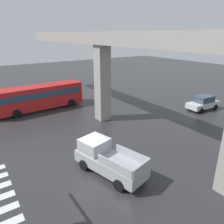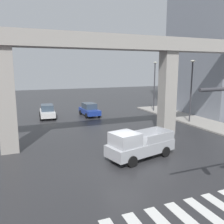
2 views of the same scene
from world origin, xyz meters
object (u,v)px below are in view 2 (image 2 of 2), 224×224
at_px(pickup_truck, 138,145).
at_px(street_lamp_far_north, 155,81).
at_px(sedan_white, 47,111).
at_px(street_lamp_mid_block, 191,84).
at_px(sedan_blue, 89,110).

distance_m(pickup_truck, street_lamp_far_north, 19.52).
xyz_separation_m(pickup_truck, street_lamp_far_north, (11.03, 15.71, 3.57)).
bearing_deg(sedan_white, street_lamp_mid_block, -31.11).
bearing_deg(street_lamp_mid_block, pickup_truck, -144.70).
height_order(pickup_truck, sedan_white, pickup_truck).
height_order(street_lamp_mid_block, street_lamp_far_north, same).
distance_m(sedan_white, sedan_blue, 5.49).
relative_size(street_lamp_mid_block, street_lamp_far_north, 1.00).
height_order(sedan_blue, street_lamp_far_north, street_lamp_far_north).
height_order(pickup_truck, street_lamp_far_north, street_lamp_far_north).
bearing_deg(pickup_truck, sedan_blue, 85.39).
height_order(sedan_white, sedan_blue, same).
relative_size(pickup_truck, sedan_white, 1.23).
relative_size(sedan_blue, street_lamp_mid_block, 0.60).
xyz_separation_m(pickup_truck, sedan_white, (-4.13, 16.95, -0.14)).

